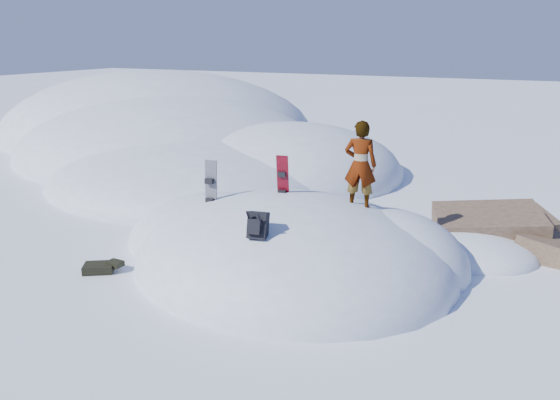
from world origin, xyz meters
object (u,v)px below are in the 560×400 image
at_px(backpack, 257,225).
at_px(snowboard_red, 283,185).
at_px(person, 360,165).
at_px(snowboard_dark, 211,193).

bearing_deg(backpack, snowboard_red, 92.48).
height_order(snowboard_red, backpack, snowboard_red).
height_order(backpack, person, person).
height_order(snowboard_red, snowboard_dark, snowboard_red).
xyz_separation_m(backpack, person, (1.12, 2.37, 0.74)).
distance_m(snowboard_red, snowboard_dark, 1.60).
relative_size(snowboard_dark, backpack, 2.56).
relative_size(snowboard_dark, person, 0.81).
bearing_deg(backpack, person, 53.26).
height_order(snowboard_dark, person, person).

